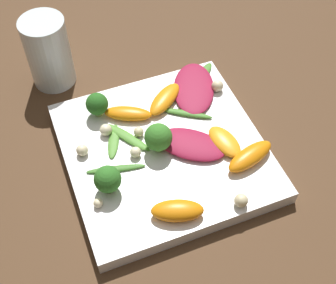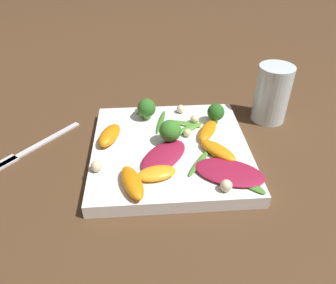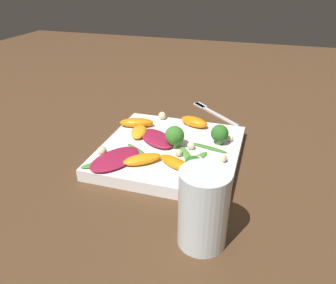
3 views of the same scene
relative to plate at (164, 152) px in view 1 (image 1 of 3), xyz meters
name	(u,v)px [view 1 (image 1 of 3)]	position (x,y,z in m)	size (l,w,h in m)	color
ground_plane	(164,156)	(0.00, 0.00, -0.01)	(2.40, 2.40, 0.00)	#4C331E
plate	(164,152)	(0.00, 0.00, 0.00)	(0.27, 0.27, 0.02)	white
drinking_glass	(48,52)	(0.21, 0.11, 0.05)	(0.07, 0.07, 0.12)	silver
radicchio_leaf_0	(191,144)	(-0.01, -0.03, 0.02)	(0.10, 0.11, 0.01)	maroon
radicchio_leaf_1	(194,88)	(0.09, -0.08, 0.02)	(0.13, 0.10, 0.01)	maroon
orange_segment_0	(250,156)	(-0.06, -0.10, 0.02)	(0.05, 0.08, 0.02)	orange
orange_segment_1	(224,142)	(-0.03, -0.08, 0.02)	(0.07, 0.04, 0.02)	orange
orange_segment_2	(165,99)	(0.08, -0.03, 0.02)	(0.07, 0.07, 0.02)	orange
orange_segment_3	(177,211)	(-0.11, 0.02, 0.02)	(0.05, 0.07, 0.02)	orange
orange_segment_4	(128,114)	(0.07, 0.03, 0.02)	(0.05, 0.07, 0.02)	orange
broccoli_floret_0	(108,180)	(-0.04, 0.09, 0.03)	(0.04, 0.04, 0.04)	#84AD5B
broccoli_floret_1	(97,104)	(0.09, 0.07, 0.03)	(0.03, 0.03, 0.04)	#84AD5B
broccoli_floret_2	(158,136)	(0.00, 0.01, 0.04)	(0.04, 0.04, 0.04)	#84AD5B
arugula_sprig_0	(114,141)	(0.03, 0.06, 0.01)	(0.06, 0.04, 0.00)	#518E33
arugula_sprig_1	(186,113)	(0.04, -0.05, 0.01)	(0.05, 0.07, 0.01)	#47842D
arugula_sprig_2	(128,137)	(0.03, 0.04, 0.01)	(0.07, 0.05, 0.01)	#518E33
arugula_sprig_3	(201,76)	(0.11, -0.10, 0.01)	(0.06, 0.06, 0.01)	#47842D
arugula_sprig_4	(116,169)	(-0.01, 0.07, 0.01)	(0.03, 0.08, 0.00)	#3D7528
macadamia_nut_0	(139,132)	(0.03, 0.03, 0.02)	(0.01, 0.01, 0.01)	beige
macadamia_nut_1	(241,200)	(-0.12, -0.06, 0.02)	(0.02, 0.02, 0.02)	beige
macadamia_nut_2	(217,86)	(0.07, -0.12, 0.02)	(0.02, 0.02, 0.02)	beige
macadamia_nut_3	(106,130)	(0.05, 0.07, 0.02)	(0.02, 0.02, 0.02)	beige
macadamia_nut_4	(136,154)	(0.00, 0.04, 0.02)	(0.02, 0.02, 0.02)	beige
macadamia_nut_5	(82,150)	(0.03, 0.11, 0.02)	(0.02, 0.02, 0.02)	beige
macadamia_nut_6	(98,203)	(-0.06, 0.11, 0.02)	(0.01, 0.01, 0.01)	beige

